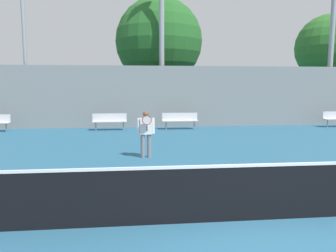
% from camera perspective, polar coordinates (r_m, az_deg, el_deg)
% --- Properties ---
extents(ground_plane, '(100.00, 100.00, 0.00)m').
position_cam_1_polar(ground_plane, '(6.30, 14.93, -15.54)').
color(ground_plane, '#285B7A').
extents(tennis_net, '(11.53, 0.09, 1.03)m').
position_cam_1_polar(tennis_net, '(6.12, 15.09, -11.00)').
color(tennis_net, '#195128').
rests_on(tennis_net, ground_plane).
extents(tennis_player, '(0.59, 0.42, 1.55)m').
position_cam_1_polar(tennis_player, '(10.88, -3.87, -0.96)').
color(tennis_player, slate).
rests_on(tennis_player, ground_plane).
extents(bench_adjacent_court, '(1.82, 0.40, 0.90)m').
position_cam_1_polar(bench_adjacent_court, '(17.85, -10.14, 1.09)').
color(bench_adjacent_court, silver).
rests_on(bench_adjacent_court, ground_plane).
extents(bench_by_gate, '(1.96, 0.40, 0.90)m').
position_cam_1_polar(bench_by_gate, '(17.99, 2.10, 1.25)').
color(bench_by_gate, silver).
rests_on(bench_by_gate, ground_plane).
extents(light_pole_near_left, '(0.90, 0.60, 11.30)m').
position_cam_1_polar(light_pole_near_left, '(20.68, -24.04, 19.15)').
color(light_pole_near_left, '#939399').
rests_on(light_pole_near_left, ground_plane).
extents(light_pole_far_right, '(0.90, 0.60, 9.17)m').
position_cam_1_polar(light_pole_far_right, '(22.76, 26.62, 13.43)').
color(light_pole_far_right, '#939399').
rests_on(light_pole_far_right, ground_plane).
extents(light_pole_center_back, '(0.90, 0.60, 9.79)m').
position_cam_1_polar(light_pole_center_back, '(20.09, -1.11, 15.89)').
color(light_pole_center_back, '#939399').
rests_on(light_pole_center_back, ground_plane).
extents(back_fence, '(34.25, 0.06, 3.51)m').
position_cam_1_polar(back_fence, '(18.93, 0.41, 5.14)').
color(back_fence, gray).
rests_on(back_fence, ground_plane).
extents(tree_green_tall, '(5.95, 5.95, 8.38)m').
position_cam_1_polar(tree_green_tall, '(23.31, -1.59, 14.47)').
color(tree_green_tall, brown).
rests_on(tree_green_tall, ground_plane).
extents(tree_green_broad, '(4.99, 4.99, 7.80)m').
position_cam_1_polar(tree_green_broad, '(28.76, 26.15, 12.15)').
color(tree_green_broad, brown).
rests_on(tree_green_broad, ground_plane).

